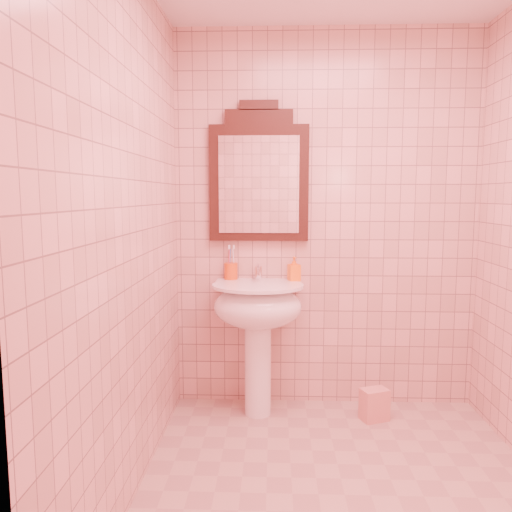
{
  "coord_description": "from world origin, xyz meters",
  "views": [
    {
      "loc": [
        -0.34,
        -2.24,
        1.42
      ],
      "look_at": [
        -0.44,
        0.55,
        1.08
      ],
      "focal_mm": 35.0,
      "sensor_mm": 36.0,
      "label": 1
    }
  ],
  "objects_px": {
    "mirror": "(259,177)",
    "toothbrush_cup": "(231,271)",
    "towel": "(374,405)",
    "pedestal_sink": "(258,315)",
    "soap_dispenser": "(294,269)"
  },
  "relations": [
    {
      "from": "mirror",
      "to": "toothbrush_cup",
      "type": "relative_size",
      "value": 4.4
    },
    {
      "from": "towel",
      "to": "mirror",
      "type": "bearing_deg",
      "value": 160.83
    },
    {
      "from": "pedestal_sink",
      "to": "mirror",
      "type": "relative_size",
      "value": 0.95
    },
    {
      "from": "pedestal_sink",
      "to": "soap_dispenser",
      "type": "xyz_separation_m",
      "value": [
        0.23,
        0.14,
        0.28
      ]
    },
    {
      "from": "mirror",
      "to": "toothbrush_cup",
      "type": "xyz_separation_m",
      "value": [
        -0.19,
        -0.03,
        -0.62
      ]
    },
    {
      "from": "toothbrush_cup",
      "to": "towel",
      "type": "relative_size",
      "value": 1.02
    },
    {
      "from": "pedestal_sink",
      "to": "toothbrush_cup",
      "type": "relative_size",
      "value": 4.19
    },
    {
      "from": "soap_dispenser",
      "to": "towel",
      "type": "distance_m",
      "value": 1.0
    },
    {
      "from": "pedestal_sink",
      "to": "soap_dispenser",
      "type": "height_order",
      "value": "soap_dispenser"
    },
    {
      "from": "toothbrush_cup",
      "to": "soap_dispenser",
      "type": "relative_size",
      "value": 1.29
    },
    {
      "from": "pedestal_sink",
      "to": "soap_dispenser",
      "type": "distance_m",
      "value": 0.39
    },
    {
      "from": "toothbrush_cup",
      "to": "soap_dispenser",
      "type": "distance_m",
      "value": 0.42
    },
    {
      "from": "pedestal_sink",
      "to": "soap_dispenser",
      "type": "relative_size",
      "value": 5.4
    },
    {
      "from": "toothbrush_cup",
      "to": "towel",
      "type": "height_order",
      "value": "toothbrush_cup"
    },
    {
      "from": "pedestal_sink",
      "to": "toothbrush_cup",
      "type": "bearing_deg",
      "value": 136.6
    }
  ]
}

